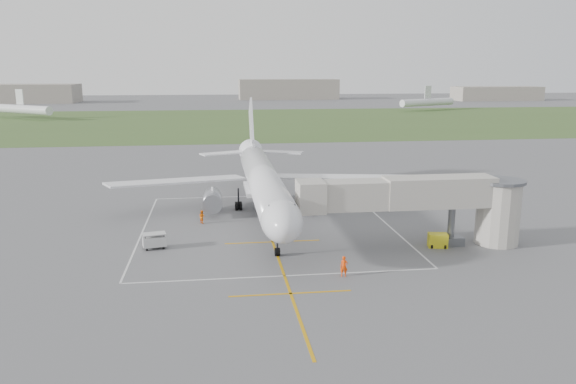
{
  "coord_description": "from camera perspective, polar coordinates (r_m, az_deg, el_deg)",
  "views": [
    {
      "loc": [
        -5.76,
        -66.07,
        17.67
      ],
      "look_at": [
        2.43,
        -4.0,
        4.0
      ],
      "focal_mm": 35.0,
      "sensor_mm": 36.0,
      "label": 1
    }
  ],
  "objects": [
    {
      "name": "ground",
      "position": [
        68.63,
        -2.45,
        -2.61
      ],
      "size": [
        700.0,
        700.0,
        0.0
      ],
      "primitive_type": "plane",
      "color": "#5B5B5D",
      "rests_on": "ground"
    },
    {
      "name": "ramp_worker_nose",
      "position": [
        49.52,
        5.71,
        -7.53
      ],
      "size": [
        0.74,
        0.56,
        1.81
      ],
      "primitive_type": "imported",
      "rotation": [
        0.0,
        0.0,
        -0.21
      ],
      "color": "#FF4308",
      "rests_on": "ground"
    },
    {
      "name": "distant_aircraft",
      "position": [
        230.72,
        -4.49,
        8.78
      ],
      "size": [
        193.11,
        44.13,
        8.85
      ],
      "color": "silver",
      "rests_on": "ground"
    },
    {
      "name": "baggage_cart",
      "position": [
        58.31,
        -13.42,
        -4.84
      ],
      "size": [
        2.51,
        1.81,
        1.58
      ],
      "rotation": [
        0.0,
        0.0,
        0.21
      ],
      "color": "#BCBCBC",
      "rests_on": "ground"
    },
    {
      "name": "grass_strip",
      "position": [
        196.94,
        -5.85,
        7.11
      ],
      "size": [
        700.0,
        120.0,
        0.02
      ],
      "primitive_type": "cube",
      "color": "#3D5A27",
      "rests_on": "ground"
    },
    {
      "name": "airliner",
      "position": [
        68.37,
        -2.54,
        1.11
      ],
      "size": [
        38.93,
        46.75,
        13.52
      ],
      "color": "silver",
      "rests_on": "ground"
    },
    {
      "name": "distant_hangars",
      "position": [
        331.66,
        -9.45,
        9.99
      ],
      "size": [
        345.0,
        49.0,
        12.0
      ],
      "color": "gray",
      "rests_on": "ground"
    },
    {
      "name": "jet_bridge",
      "position": [
        58.24,
        14.34,
        -0.9
      ],
      "size": [
        23.4,
        5.0,
        7.2
      ],
      "color": "#AEA79D",
      "rests_on": "ground"
    },
    {
      "name": "apron_markings",
      "position": [
        63.05,
        -1.98,
        -3.96
      ],
      "size": [
        28.2,
        60.0,
        0.01
      ],
      "color": "#CA8D0B",
      "rests_on": "ground"
    },
    {
      "name": "gpu_unit",
      "position": [
        59.17,
        14.97,
        -4.78
      ],
      "size": [
        2.12,
        1.67,
        1.43
      ],
      "rotation": [
        0.0,
        0.0,
        -0.2
      ],
      "color": "gold",
      "rests_on": "ground"
    },
    {
      "name": "ramp_worker_wing",
      "position": [
        66.71,
        -8.73,
        -2.5
      ],
      "size": [
        0.93,
        0.96,
        1.55
      ],
      "primitive_type": "imported",
      "rotation": [
        0.0,
        0.0,
        2.23
      ],
      "color": "orange",
      "rests_on": "ground"
    }
  ]
}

